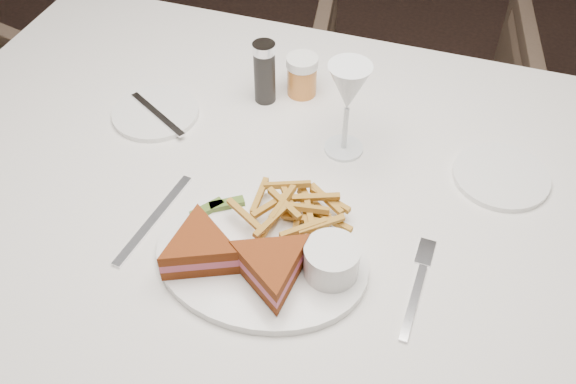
# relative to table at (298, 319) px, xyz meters

# --- Properties ---
(ground) EXTENTS (5.00, 5.00, 0.00)m
(ground) POSITION_rel_table_xyz_m (-0.26, 0.18, -0.38)
(ground) COLOR black
(ground) RESTS_ON ground
(table) EXTENTS (1.54, 1.11, 0.75)m
(table) POSITION_rel_table_xyz_m (0.00, 0.00, 0.00)
(table) COLOR silver
(table) RESTS_ON ground
(chair_far) EXTENTS (0.75, 0.72, 0.63)m
(chair_far) POSITION_rel_table_xyz_m (-0.01, 0.89, -0.06)
(chair_far) COLOR #4B3B2E
(chair_far) RESTS_ON ground
(table_setting) EXTENTS (0.78, 0.57, 0.18)m
(table_setting) POSITION_rel_table_xyz_m (-0.00, -0.05, 0.41)
(table_setting) COLOR white
(table_setting) RESTS_ON table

